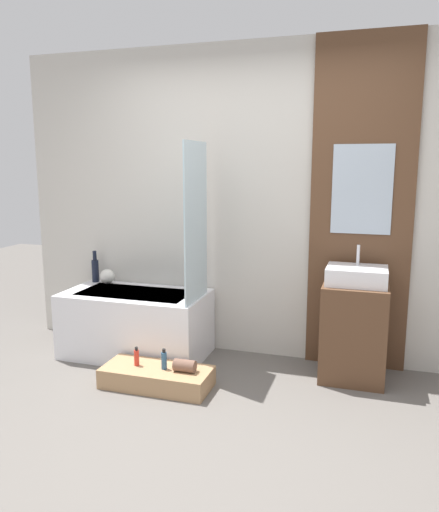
% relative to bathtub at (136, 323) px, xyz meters
% --- Properties ---
extents(ground_plane, '(12.00, 12.00, 0.00)m').
position_rel_bathtub_xyz_m(ground_plane, '(0.93, -1.21, -0.28)').
color(ground_plane, '#605B56').
extents(wall_tiled_back, '(4.20, 0.06, 2.60)m').
position_rel_bathtub_xyz_m(wall_tiled_back, '(0.93, 0.37, 1.02)').
color(wall_tiled_back, beige).
rests_on(wall_tiled_back, ground_plane).
extents(wall_wood_accent, '(0.78, 0.04, 2.60)m').
position_rel_bathtub_xyz_m(wall_wood_accent, '(1.81, 0.32, 1.03)').
color(wall_wood_accent, brown).
rests_on(wall_wood_accent, ground_plane).
extents(bathtub, '(1.21, 0.65, 0.55)m').
position_rel_bathtub_xyz_m(bathtub, '(0.00, 0.00, 0.00)').
color(bathtub, white).
rests_on(bathtub, ground_plane).
extents(glass_shower_screen, '(0.01, 0.49, 1.25)m').
position_rel_bathtub_xyz_m(glass_shower_screen, '(0.58, -0.06, 0.90)').
color(glass_shower_screen, silver).
rests_on(glass_shower_screen, bathtub).
extents(wooden_step_bench, '(0.81, 0.35, 0.15)m').
position_rel_bathtub_xyz_m(wooden_step_bench, '(0.43, -0.53, -0.21)').
color(wooden_step_bench, '#A87F56').
rests_on(wooden_step_bench, ground_plane).
extents(vanity_cabinet, '(0.48, 0.47, 0.74)m').
position_rel_bathtub_xyz_m(vanity_cabinet, '(1.81, 0.07, 0.09)').
color(vanity_cabinet, brown).
rests_on(vanity_cabinet, ground_plane).
extents(sink, '(0.44, 0.35, 0.28)m').
position_rel_bathtub_xyz_m(sink, '(1.81, 0.07, 0.53)').
color(sink, white).
rests_on(sink, vanity_cabinet).
extents(vase_tall_dark, '(0.06, 0.06, 0.29)m').
position_rel_bathtub_xyz_m(vase_tall_dark, '(-0.52, 0.24, 0.39)').
color(vase_tall_dark, black).
rests_on(vase_tall_dark, bathtub).
extents(vase_round_light, '(0.13, 0.13, 0.13)m').
position_rel_bathtub_xyz_m(vase_round_light, '(-0.38, 0.21, 0.34)').
color(vase_round_light, silver).
rests_on(vase_round_light, bathtub).
extents(bottle_soap_primary, '(0.04, 0.04, 0.14)m').
position_rel_bathtub_xyz_m(bottle_soap_primary, '(0.27, -0.53, -0.07)').
color(bottle_soap_primary, red).
rests_on(bottle_soap_primary, wooden_step_bench).
extents(bottle_soap_secondary, '(0.04, 0.04, 0.15)m').
position_rel_bathtub_xyz_m(bottle_soap_secondary, '(0.49, -0.53, -0.07)').
color(bottle_soap_secondary, '#2D567A').
rests_on(bottle_soap_secondary, wooden_step_bench).
extents(towel_roll, '(0.16, 0.09, 0.09)m').
position_rel_bathtub_xyz_m(towel_roll, '(0.65, -0.53, -0.09)').
color(towel_roll, brown).
rests_on(towel_roll, wooden_step_bench).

